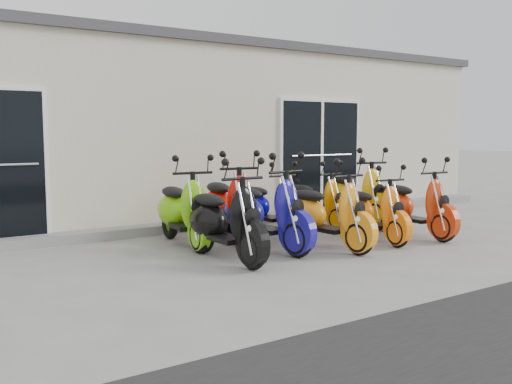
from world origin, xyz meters
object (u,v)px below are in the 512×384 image
Objects in this scene: scooter_front_black at (225,209)px; scooter_front_blue at (264,201)px; scooter_back_green at (183,200)px; scooter_back_extra at (357,186)px; scooter_front_orange_b at (373,202)px; scooter_back_yellow at (314,194)px; scooter_front_red at (414,196)px; scooter_back_red at (228,195)px; scooter_front_orange_a at (326,203)px; scooter_back_blue at (268,197)px.

scooter_front_blue is (0.78, 0.25, 0.02)m from scooter_front_black.
scooter_back_green is 0.97× the size of scooter_back_extra.
scooter_front_orange_b is 1.01× the size of scooter_back_yellow.
scooter_front_black is at bearing -83.65° from scooter_back_green.
scooter_front_red is (0.84, -0.06, 0.05)m from scooter_front_orange_b.
scooter_back_green is 0.76m from scooter_back_red.
scooter_front_blue is at bearing -152.50° from scooter_back_extra.
scooter_front_black is at bearing -114.30° from scooter_back_red.
scooter_back_extra is (2.68, 0.00, 0.00)m from scooter_back_red.
scooter_front_orange_a is at bearing -33.80° from scooter_back_green.
scooter_back_extra reaches higher than scooter_front_orange_b.
scooter_front_black is 1.03× the size of scooter_front_orange_a.
scooter_front_blue is at bearing 16.43° from scooter_front_black.
scooter_front_red is at bearing -69.72° from scooter_back_yellow.
scooter_back_extra is at bearing 30.09° from scooter_front_orange_a.
scooter_back_red reaches higher than scooter_front_red.
scooter_back_green is (-2.55, 1.32, 0.08)m from scooter_front_orange_b.
scooter_back_green is at bearing 89.48° from scooter_front_black.
scooter_front_orange_b is 2.21m from scooter_back_red.
scooter_front_orange_b is 0.88× the size of scooter_back_green.
scooter_front_black is 1.60m from scooter_front_orange_a.
scooter_front_blue is at bearing -157.38° from scooter_back_yellow.
scooter_back_red reaches higher than scooter_front_orange_a.
scooter_back_extra is (1.83, -0.13, 0.10)m from scooter_back_blue.
scooter_front_red is (3.38, -0.19, -0.03)m from scooter_front_black.
scooter_front_blue is 2.64m from scooter_front_red.
scooter_back_green reaches higher than scooter_back_yellow.
scooter_front_orange_a is 1.02× the size of scooter_front_red.
scooter_back_red is (-1.80, 1.29, 0.10)m from scooter_front_orange_b.
scooter_front_red is 1.07× the size of scooter_back_blue.
scooter_back_extra reaches higher than scooter_front_black.
scooter_front_black is 1.38m from scooter_back_red.
scooter_back_blue is at bearing 84.89° from scooter_front_orange_a.
scooter_back_extra is (0.85, -0.15, 0.11)m from scooter_back_yellow.
scooter_front_black reaches higher than scooter_front_orange_a.
scooter_front_orange_b is at bearing -20.31° from scooter_front_blue.
scooter_front_blue reaches higher than scooter_back_blue.
scooter_front_orange_a is (1.60, -0.14, -0.02)m from scooter_front_black.
scooter_front_red is 3.66m from scooter_back_green.
scooter_back_red is at bearing 56.29° from scooter_front_black.
scooter_front_orange_a is at bearing -33.59° from scooter_front_blue.
scooter_front_red is (2.60, -0.44, -0.06)m from scooter_front_blue.
scooter_front_orange_b is at bearing 178.48° from scooter_front_red.
scooter_front_orange_a reaches higher than scooter_back_yellow.
scooter_back_yellow is at bearing -1.41° from scooter_back_blue.
scooter_back_extra is at bearing 17.72° from scooter_front_black.
scooter_back_red is 2.68m from scooter_back_extra.
scooter_back_blue is (-0.01, 1.43, -0.06)m from scooter_front_orange_a.
scooter_front_black is 1.19m from scooter_back_green.
scooter_front_blue is 0.90m from scooter_front_orange_a.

